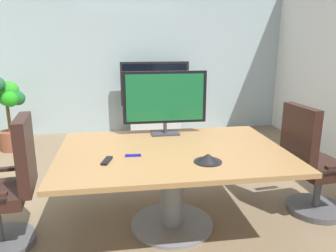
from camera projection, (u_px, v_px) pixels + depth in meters
ground_plane at (156, 217)px, 3.19m from camera, size 7.51×7.51×0.00m
wall_back_glass_partition at (135, 59)px, 5.96m from camera, size 5.58×0.10×2.69m
conference_table at (172, 168)px, 2.91m from camera, size 1.96×1.37×0.74m
office_chair_left at (7, 195)px, 2.65m from camera, size 0.62×0.60×1.09m
office_chair_right at (311, 170)px, 3.17m from camera, size 0.62×0.60×1.09m
tv_monitor at (165, 99)px, 3.26m from camera, size 0.84×0.18×0.64m
wall_display_unit at (155, 111)px, 5.90m from camera, size 1.20×0.36×1.31m
potted_plant at (8, 108)px, 5.01m from camera, size 0.60×0.55×1.16m
conference_phone at (208, 158)px, 2.57m from camera, size 0.22×0.22×0.07m
remote_control at (107, 161)px, 2.58m from camera, size 0.09×0.18×0.02m
whiteboard_marker at (133, 155)px, 2.70m from camera, size 0.13×0.03×0.02m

